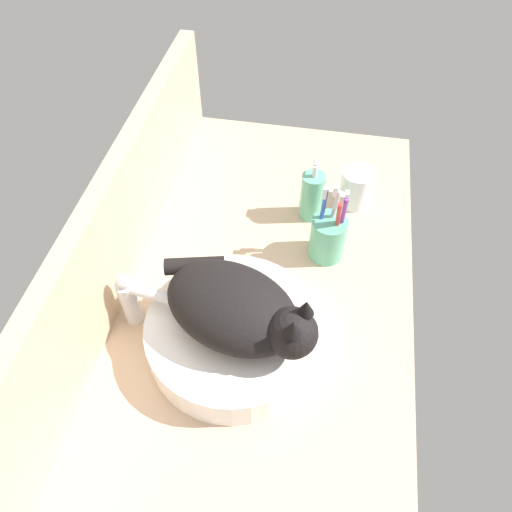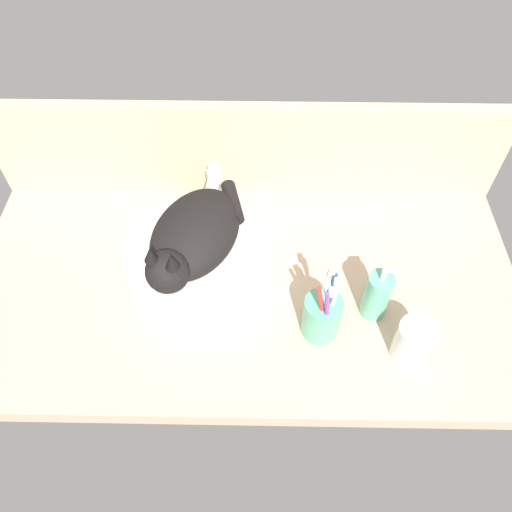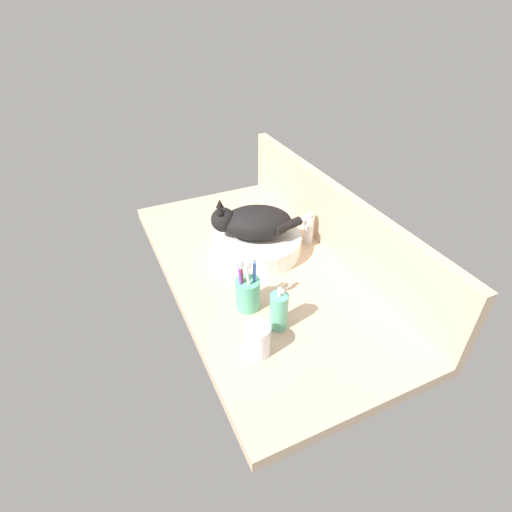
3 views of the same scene
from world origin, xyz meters
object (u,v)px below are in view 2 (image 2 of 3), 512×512
at_px(faucet, 214,186).
at_px(soap_dispenser, 377,295).
at_px(sink_basin, 199,260).
at_px(toothbrush_cup, 322,316).
at_px(water_glass, 413,343).
at_px(cat, 193,237).

height_order(faucet, soap_dispenser, soap_dispenser).
distance_m(sink_basin, faucet, 0.20).
xyz_separation_m(faucet, toothbrush_cup, (0.24, -0.35, -0.02)).
bearing_deg(water_glass, sink_basin, 155.05).
bearing_deg(sink_basin, water_glass, -24.95).
relative_size(sink_basin, cat, 1.08).
distance_m(sink_basin, cat, 0.09).
distance_m(soap_dispenser, water_glass, 0.12).
distance_m(cat, faucet, 0.22).
distance_m(cat, water_glass, 0.49).
xyz_separation_m(cat, soap_dispenser, (0.38, -0.09, -0.07)).
relative_size(cat, soap_dispenser, 1.98).
bearing_deg(toothbrush_cup, water_glass, -16.04).
xyz_separation_m(soap_dispenser, toothbrush_cup, (-0.11, -0.05, -0.01)).
relative_size(cat, faucet, 2.22).
bearing_deg(soap_dispenser, sink_basin, 164.38).
height_order(soap_dispenser, toothbrush_cup, toothbrush_cup).
relative_size(faucet, toothbrush_cup, 0.73).
height_order(toothbrush_cup, water_glass, toothbrush_cup).
height_order(cat, water_glass, cat).
height_order(cat, faucet, cat).
relative_size(sink_basin, toothbrush_cup, 1.74).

